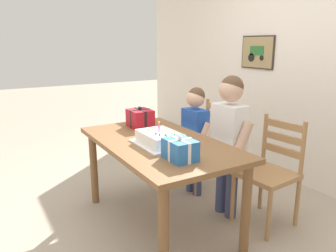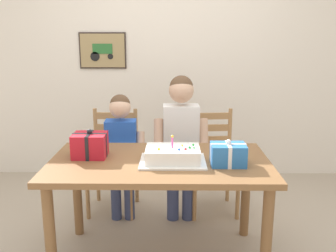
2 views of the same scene
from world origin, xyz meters
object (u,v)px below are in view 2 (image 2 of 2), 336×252
object	(u,v)px
chair_right	(212,161)
child_younger	(121,146)
gift_box_beside_cake	(90,145)
dining_table	(160,174)
gift_box_red_large	(228,154)
child_older	(181,135)
birthday_cake	(173,155)
chair_left	(113,160)

from	to	relation	value
chair_right	child_younger	size ratio (longest dim) A/B	0.83
gift_box_beside_cake	child_younger	distance (m)	0.58
dining_table	gift_box_red_large	xyz separation A→B (m)	(0.45, -0.09, 0.17)
dining_table	child_older	size ratio (longest dim) A/B	1.19
birthday_cake	gift_box_red_large	size ratio (longest dim) A/B	1.90
gift_box_red_large	chair_right	xyz separation A→B (m)	(-0.00, 0.91, -0.35)
birthday_cake	child_younger	distance (m)	0.79
child_younger	chair_right	bearing A→B (deg)	15.46
dining_table	chair_right	xyz separation A→B (m)	(0.45, 0.83, -0.18)
chair_right	child_older	bearing A→B (deg)	-142.78
gift_box_red_large	chair_left	distance (m)	1.34
dining_table	chair_left	bearing A→B (deg)	118.69
birthday_cake	child_younger	world-z (taller)	child_younger
dining_table	child_older	bearing A→B (deg)	75.21
gift_box_beside_cake	dining_table	bearing A→B (deg)	-8.32
child_older	child_younger	size ratio (longest dim) A/B	1.14
chair_left	chair_right	xyz separation A→B (m)	(0.90, -0.00, 0.00)
dining_table	gift_box_beside_cake	xyz separation A→B (m)	(-0.49, 0.07, 0.18)
gift_box_red_large	child_older	bearing A→B (deg)	113.04
chair_left	dining_table	bearing A→B (deg)	-61.31
dining_table	chair_left	distance (m)	0.96
birthday_cake	chair_right	distance (m)	1.00
gift_box_beside_cake	chair_right	bearing A→B (deg)	38.76
chair_left	child_older	size ratio (longest dim) A/B	0.73
gift_box_red_large	chair_left	xyz separation A→B (m)	(-0.91, 0.91, -0.35)
gift_box_beside_cake	chair_right	xyz separation A→B (m)	(0.94, 0.75, -0.37)
gift_box_beside_cake	child_older	size ratio (longest dim) A/B	0.19
gift_box_beside_cake	child_older	distance (m)	0.84
chair_right	child_younger	bearing A→B (deg)	-164.54
gift_box_beside_cake	chair_left	size ratio (longest dim) A/B	0.26
gift_box_beside_cake	chair_left	xyz separation A→B (m)	(0.04, 0.75, -0.37)
dining_table	chair_right	world-z (taller)	chair_right
dining_table	gift_box_red_large	size ratio (longest dim) A/B	6.50
gift_box_red_large	child_older	distance (m)	0.76
birthday_cake	child_younger	bearing A→B (deg)	124.01
child_older	child_younger	bearing A→B (deg)	179.96
gift_box_beside_cake	chair_left	distance (m)	0.84
chair_right	child_older	distance (m)	0.47
gift_box_beside_cake	child_younger	world-z (taller)	child_younger
chair_right	birthday_cake	bearing A→B (deg)	-112.49
dining_table	child_younger	size ratio (longest dim) A/B	1.36
dining_table	chair_left	size ratio (longest dim) A/B	1.64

